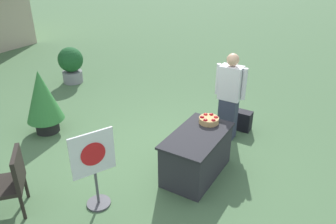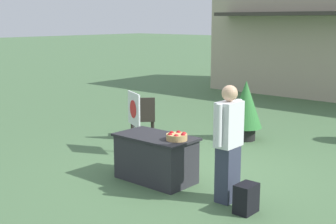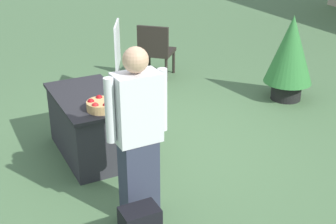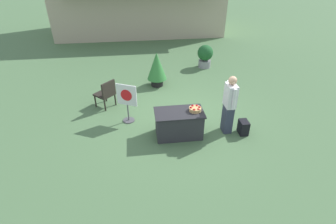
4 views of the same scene
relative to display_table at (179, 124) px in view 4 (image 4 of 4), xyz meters
name	(u,v)px [view 4 (image 4 of 4)]	position (x,y,z in m)	size (l,w,h in m)	color
ground_plane	(183,120)	(0.26, 0.74, -0.39)	(120.00, 120.00, 0.00)	#4C7047
display_table	(179,124)	(0.00, 0.00, 0.00)	(1.36, 0.77, 0.78)	#2D2D33
apple_basket	(195,109)	(0.45, 0.01, 0.44)	(0.34, 0.34, 0.13)	tan
person_visitor	(229,104)	(1.42, 0.02, 0.51)	(0.27, 0.61, 1.75)	#33384C
backpack	(243,127)	(1.87, -0.17, -0.18)	(0.24, 0.34, 0.42)	black
poster_board	(127,101)	(-1.43, 0.92, 0.30)	(0.59, 0.36, 1.25)	#4C4C51
patio_chair	(106,93)	(-2.14, 1.89, 0.15)	(0.78, 0.78, 0.97)	#28231E
potted_plant_far_right	(157,68)	(-0.31, 3.32, 0.36)	(0.75, 0.75, 1.34)	black
potted_plant_near_right	(205,55)	(2.01, 4.94, 0.16)	(0.69, 0.69, 1.01)	gray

